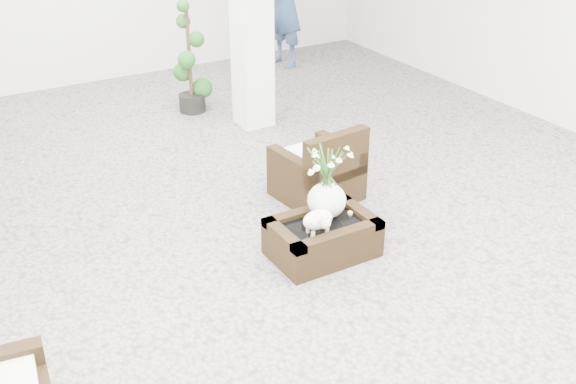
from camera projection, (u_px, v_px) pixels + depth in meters
ground at (282, 249)px, 6.30m from camera, size 11.00×11.00×0.00m
coffee_table at (322, 239)px, 6.15m from camera, size 0.90×0.60×0.31m
sheep_figurine at (318, 222)px, 5.90m from camera, size 0.28×0.23×0.21m
planter_narcissus at (327, 175)px, 6.02m from camera, size 0.44×0.44×0.80m
tealight at (350, 213)px, 6.22m from camera, size 0.04×0.04×0.03m
armchair at (317, 161)px, 7.02m from camera, size 0.81×0.78×0.79m
topiary at (189, 58)px, 9.04m from camera, size 0.39×0.39×1.46m
shopper at (285, 2)px, 10.78m from camera, size 0.61×0.80×1.97m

